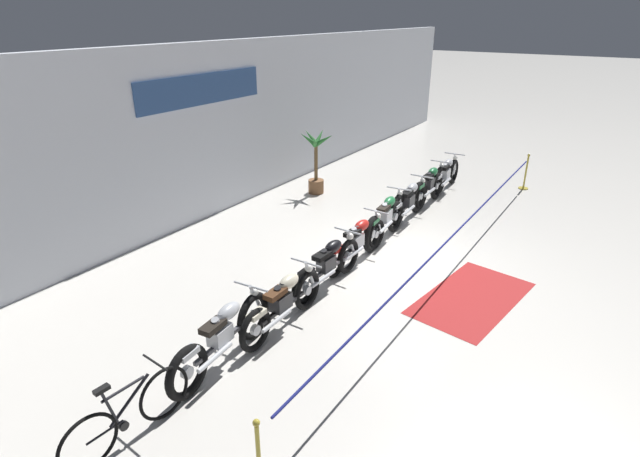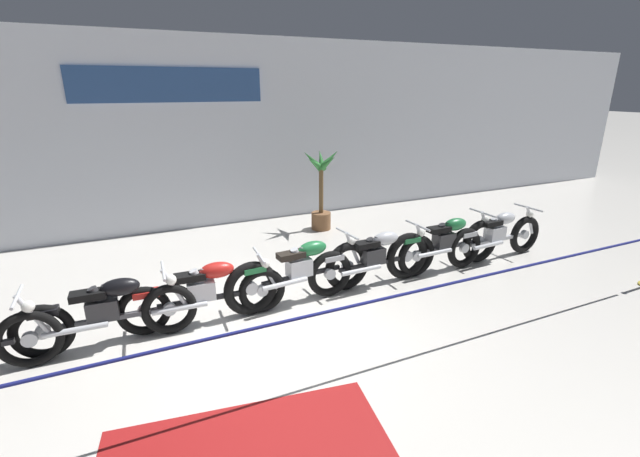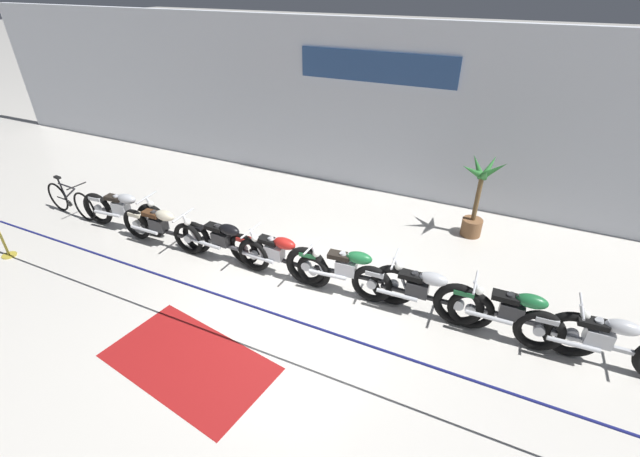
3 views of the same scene
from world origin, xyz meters
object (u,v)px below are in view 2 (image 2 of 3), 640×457
at_px(motorcycle_silver_5, 376,259).
at_px(stanchion_far_left, 155,364).
at_px(potted_palm_left_of_row, 321,192).
at_px(motorcycle_red_3, 206,293).
at_px(motorcycle_silver_7, 497,236).
at_px(motorcycle_black_2, 109,312).
at_px(motorcycle_green_4, 303,272).
at_px(motorcycle_green_6, 446,244).

xyz_separation_m(motorcycle_silver_5, stanchion_far_left, (-3.48, -1.88, 0.28)).
xyz_separation_m(motorcycle_silver_5, potted_palm_left_of_row, (0.43, 3.07, 0.40)).
height_order(motorcycle_red_3, potted_palm_left_of_row, potted_palm_left_of_row).
distance_m(motorcycle_silver_5, motorcycle_silver_7, 2.64).
bearing_deg(potted_palm_left_of_row, motorcycle_red_3, -135.31).
bearing_deg(motorcycle_silver_7, motorcycle_black_2, -178.94).
height_order(motorcycle_green_4, motorcycle_silver_7, motorcycle_green_4).
relative_size(motorcycle_green_4, stanchion_far_left, 0.20).
relative_size(motorcycle_green_4, potted_palm_left_of_row, 1.33).
relative_size(motorcycle_red_3, motorcycle_silver_5, 0.94).
relative_size(motorcycle_green_6, motorcycle_silver_7, 1.05).
height_order(motorcycle_black_2, potted_palm_left_of_row, potted_palm_left_of_row).
bearing_deg(motorcycle_black_2, motorcycle_green_4, 2.07).
height_order(motorcycle_green_4, potted_palm_left_of_row, potted_palm_left_of_row).
xyz_separation_m(motorcycle_green_4, motorcycle_silver_5, (1.29, 0.00, -0.02)).
height_order(motorcycle_black_2, motorcycle_green_4, motorcycle_green_4).
height_order(motorcycle_red_3, stanchion_far_left, stanchion_far_left).
bearing_deg(motorcycle_green_6, stanchion_far_left, -158.74).
relative_size(motorcycle_black_2, potted_palm_left_of_row, 1.17).
xyz_separation_m(motorcycle_silver_5, motorcycle_silver_7, (2.64, 0.02, -0.00)).
xyz_separation_m(motorcycle_green_4, motorcycle_silver_7, (3.93, 0.03, -0.02)).
bearing_deg(stanchion_far_left, motorcycle_red_3, 67.60).
bearing_deg(motorcycle_red_3, motorcycle_black_2, -177.75).
bearing_deg(potted_palm_left_of_row, motorcycle_green_4, -119.16).
height_order(motorcycle_silver_5, motorcycle_green_6, motorcycle_green_6).
height_order(motorcycle_black_2, motorcycle_green_6, motorcycle_green_6).
bearing_deg(stanchion_far_left, motorcycle_silver_5, 28.41).
bearing_deg(motorcycle_red_3, motorcycle_green_6, 1.22).
distance_m(motorcycle_silver_5, potted_palm_left_of_row, 3.13).
bearing_deg(motorcycle_red_3, potted_palm_left_of_row, 44.69).
distance_m(motorcycle_green_4, potted_palm_left_of_row, 3.54).
bearing_deg(motorcycle_red_3, motorcycle_silver_7, 0.79).
distance_m(motorcycle_black_2, stanchion_far_left, 1.86).
bearing_deg(motorcycle_black_2, stanchion_far_left, -76.08).
height_order(motorcycle_silver_7, potted_palm_left_of_row, potted_palm_left_of_row).
height_order(motorcycle_black_2, motorcycle_silver_7, motorcycle_silver_7).
bearing_deg(motorcycle_black_2, motorcycle_red_3, 2.25).
height_order(motorcycle_silver_7, stanchion_far_left, stanchion_far_left).
relative_size(motorcycle_green_4, motorcycle_silver_5, 1.01).
distance_m(motorcycle_green_6, potted_palm_left_of_row, 3.23).
distance_m(motorcycle_black_2, motorcycle_green_6, 5.38).
bearing_deg(motorcycle_red_3, motorcycle_silver_5, 1.05).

